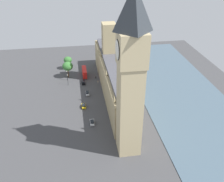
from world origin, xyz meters
TOP-DOWN VIEW (x-y plane):
  - ground_plane at (0.00, 0.00)m, footprint 149.05×149.05m
  - river_thames at (-37.48, 0.00)m, footprint 44.10×134.15m
  - parliament_building at (-2.00, -1.50)m, footprint 11.27×78.75m
  - clock_tower at (-0.66, 45.32)m, footprint 9.24×9.24m
  - double_decker_bus_corner at (12.16, -20.69)m, footprint 2.66×10.50m
  - car_black_far_end at (13.44, -10.84)m, footprint 2.01×4.49m
  - car_silver_leading at (12.10, 1.67)m, footprint 1.82×4.40m
  - car_yellow_cab_by_river_gate at (14.69, 13.45)m, footprint 2.05×4.29m
  - car_white_trailing at (11.80, 27.33)m, footprint 1.94×4.30m
  - pedestrian_under_trees at (5.17, -10.34)m, footprint 0.60×0.51m
  - pedestrian_opposite_hall at (5.78, -16.78)m, footprint 0.62×0.53m
  - plane_tree_kerbside at (21.83, -20.70)m, footprint 6.21×6.21m
  - plane_tree_near_tower at (21.77, -32.58)m, footprint 5.09×5.09m
  - street_lamp_midblock at (22.15, -10.84)m, footprint 0.56×0.56m
  - street_lamp_slot_10 at (22.52, -16.83)m, footprint 0.56×0.56m

SIDE VIEW (x-z plane):
  - ground_plane at x=0.00m, z-range 0.00..0.00m
  - river_thames at x=-37.48m, z-range 0.00..0.25m
  - pedestrian_under_trees at x=5.17m, z-range -0.08..1.46m
  - pedestrian_opposite_hall at x=5.78m, z-range -0.08..1.50m
  - car_silver_leading at x=12.10m, z-range 0.02..1.76m
  - car_black_far_end at x=13.44m, z-range 0.02..1.76m
  - car_white_trailing at x=11.80m, z-range 0.02..1.76m
  - car_yellow_cab_by_river_gate at x=14.69m, z-range 0.02..1.76m
  - double_decker_bus_corner at x=12.16m, z-range 0.26..5.01m
  - street_lamp_slot_10 at x=22.52m, z-range 1.23..7.32m
  - street_lamp_midblock at x=22.15m, z-range 1.28..7.90m
  - plane_tree_near_tower at x=21.77m, z-range 1.95..10.29m
  - plane_tree_kerbside at x=21.83m, z-range 2.26..12.14m
  - parliament_building at x=-2.00m, z-range -7.38..26.13m
  - clock_tower at x=-0.66m, z-range 1.11..62.68m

